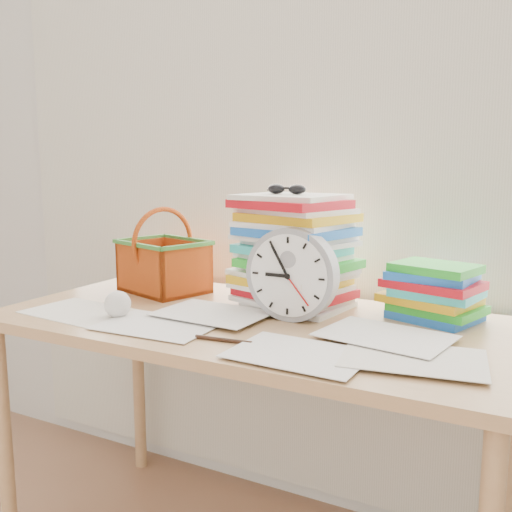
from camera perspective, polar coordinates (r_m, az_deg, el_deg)
The scene contains 10 objects.
curtain at distance 1.85m, azimuth 5.21°, elevation 13.37°, with size 2.40×0.01×2.50m, color silver.
desk at distance 1.58m, azimuth -0.49°, elevation -8.80°, with size 1.40×0.70×0.75m.
paper_stack at distance 1.65m, azimuth 3.91°, elevation 0.47°, with size 0.33×0.27×0.33m, color white, non-canonical shape.
clock at distance 1.51m, azimuth 3.62°, elevation -1.83°, with size 0.25×0.25×0.05m, color gray.
sunglasses at distance 1.64m, azimuth 3.08°, elevation 6.70°, with size 0.13×0.11×0.03m, color black, non-canonical shape.
book_stack at distance 1.60m, azimuth 17.52°, elevation -3.40°, with size 0.26×0.20×0.15m, color white, non-canonical shape.
basket at distance 1.88m, azimuth -9.23°, elevation 0.52°, with size 0.27×0.21×0.27m, color #BD4B12, non-canonical shape.
crumpled_ball at distance 1.60m, azimuth -13.69°, elevation -4.68°, with size 0.07×0.07×0.07m, color white.
pen at distance 1.35m, azimuth -3.29°, elevation -8.36°, with size 0.01×0.01×0.14m, color black.
scattered_papers at distance 1.56m, azimuth -0.49°, elevation -5.97°, with size 1.26×0.42×0.02m, color white, non-canonical shape.
Camera 1 is at (0.71, 0.28, 1.16)m, focal length 40.00 mm.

